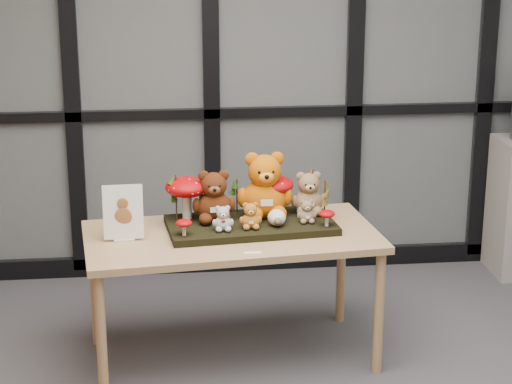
{
  "coord_description": "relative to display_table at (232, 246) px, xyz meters",
  "views": [
    {
      "loc": [
        -0.79,
        -3.19,
        2.25
      ],
      "look_at": [
        -0.31,
        1.18,
        0.92
      ],
      "focal_mm": 65.0,
      "sensor_mm": 36.0,
      "label": 1
    }
  ],
  "objects": [
    {
      "name": "room_shell",
      "position": [
        0.43,
        -1.22,
        1.06
      ],
      "size": [
        5.0,
        5.0,
        5.0
      ],
      "color": "#A9A8A0",
      "rests_on": "floor"
    },
    {
      "name": "glass_partition",
      "position": [
        0.43,
        1.25,
        0.79
      ],
      "size": [
        4.9,
        0.06,
        2.78
      ],
      "color": "#2D383F",
      "rests_on": "floor"
    },
    {
      "name": "display_table",
      "position": [
        0.0,
        0.0,
        0.0
      ],
      "size": [
        1.54,
        0.89,
        0.69
      ],
      "rotation": [
        0.0,
        0.0,
        0.1
      ],
      "color": "tan",
      "rests_on": "floor"
    },
    {
      "name": "diorama_tray",
      "position": [
        0.1,
        0.07,
        0.09
      ],
      "size": [
        0.89,
        0.51,
        0.04
      ],
      "primitive_type": "cube",
      "rotation": [
        0.0,
        0.0,
        0.1
      ],
      "color": "black",
      "rests_on": "display_table"
    },
    {
      "name": "bear_pooh_yellow",
      "position": [
        0.18,
        0.15,
        0.29
      ],
      "size": [
        0.32,
        0.29,
        0.38
      ],
      "primitive_type": null,
      "rotation": [
        0.0,
        0.0,
        0.1
      ],
      "color": "#CC6207",
      "rests_on": "diorama_tray"
    },
    {
      "name": "bear_brown_medium",
      "position": [
        -0.08,
        0.11,
        0.25
      ],
      "size": [
        0.24,
        0.23,
        0.29
      ],
      "primitive_type": null,
      "rotation": [
        0.0,
        0.0,
        0.1
      ],
      "color": "#481F0B",
      "rests_on": "diorama_tray"
    },
    {
      "name": "bear_tan_back",
      "position": [
        0.42,
        0.18,
        0.23
      ],
      "size": [
        0.21,
        0.19,
        0.25
      ],
      "primitive_type": null,
      "rotation": [
        0.0,
        0.0,
        0.1
      ],
      "color": "olive",
      "rests_on": "diorama_tray"
    },
    {
      "name": "bear_small_yellow",
      "position": [
        0.09,
        -0.03,
        0.18
      ],
      "size": [
        0.12,
        0.11,
        0.15
      ],
      "primitive_type": null,
      "rotation": [
        0.0,
        0.0,
        0.1
      ],
      "color": "#BE7024",
      "rests_on": "diorama_tray"
    },
    {
      "name": "bear_white_bow",
      "position": [
        -0.05,
        -0.05,
        0.17
      ],
      "size": [
        0.12,
        0.11,
        0.14
      ],
      "primitive_type": null,
      "rotation": [
        0.0,
        0.0,
        0.1
      ],
      "color": "beige",
      "rests_on": "diorama_tray"
    },
    {
      "name": "bear_beige_small",
      "position": [
        0.39,
        0.03,
        0.17
      ],
      "size": [
        0.11,
        0.1,
        0.13
      ],
      "primitive_type": null,
      "rotation": [
        0.0,
        0.0,
        0.1
      ],
      "color": "#8C7452",
      "rests_on": "diorama_tray"
    },
    {
      "name": "plush_cream_hedgehog",
      "position": [
        0.23,
        -0.01,
        0.15
      ],
      "size": [
        0.08,
        0.07,
        0.09
      ],
      "primitive_type": null,
      "rotation": [
        0.0,
        0.0,
        0.1
      ],
      "color": "white",
      "rests_on": "diorama_tray"
    },
    {
      "name": "mushroom_back_left",
      "position": [
        -0.22,
        0.15,
        0.23
      ],
      "size": [
        0.22,
        0.22,
        0.24
      ],
      "primitive_type": null,
      "color": "#9B0507",
      "rests_on": "diorama_tray"
    },
    {
      "name": "mushroom_back_right",
      "position": [
        0.24,
        0.18,
        0.22
      ],
      "size": [
        0.2,
        0.2,
        0.23
      ],
      "primitive_type": null,
      "color": "#9B0507",
      "rests_on": "diorama_tray"
    },
    {
      "name": "mushroom_front_left",
      "position": [
        -0.24,
        -0.11,
        0.15
      ],
      "size": [
        0.08,
        0.08,
        0.09
      ],
      "primitive_type": null,
      "color": "#9B0507",
      "rests_on": "diorama_tray"
    },
    {
      "name": "mushroom_front_right",
      "position": [
        0.48,
        -0.04,
        0.15
      ],
      "size": [
        0.08,
        0.08,
        0.09
      ],
      "primitive_type": null,
      "color": "#9B0507",
      "rests_on": "diorama_tray"
    },
    {
      "name": "sprig_green_far_left",
      "position": [
        -0.27,
        0.14,
        0.22
      ],
      "size": [
        0.05,
        0.05,
        0.24
      ],
      "primitive_type": null,
      "color": "#1B3E0E",
      "rests_on": "diorama_tray"
    },
    {
      "name": "sprig_green_mid_left",
      "position": [
        -0.15,
        0.2,
        0.22
      ],
      "size": [
        0.05,
        0.05,
        0.23
      ],
      "primitive_type": null,
      "color": "#1B3E0E",
      "rests_on": "diorama_tray"
    },
    {
      "name": "sprig_dry_far_right",
      "position": [
        0.44,
        0.19,
        0.22
      ],
      "size": [
        0.05,
        0.05,
        0.23
      ],
      "primitive_type": null,
      "color": "brown",
      "rests_on": "diorama_tray"
    },
    {
      "name": "sprig_dry_mid_right",
      "position": [
        0.49,
        0.09,
        0.2
      ],
      "size": [
        0.05,
        0.05,
        0.2
      ],
      "primitive_type": null,
      "color": "brown",
      "rests_on": "diorama_tray"
    },
    {
      "name": "sprig_green_centre",
      "position": [
        0.05,
        0.23,
        0.2
      ],
      "size": [
        0.05,
        0.05,
        0.18
      ],
      "primitive_type": null,
      "color": "#1B3E0E",
      "rests_on": "diorama_tray"
    },
    {
      "name": "sign_holder",
      "position": [
        -0.54,
        -0.04,
        0.2
      ],
      "size": [
        0.2,
        0.06,
        0.28
      ],
      "rotation": [
        0.0,
        0.0,
        0.03
      ],
      "color": "silver",
      "rests_on": "display_table"
    },
    {
      "name": "label_card",
      "position": [
        0.08,
        -0.29,
        0.07
      ],
      "size": [
        0.08,
        0.03,
        0.0
      ],
      "primitive_type": "cube",
      "color": "white",
      "rests_on": "display_table"
    }
  ]
}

